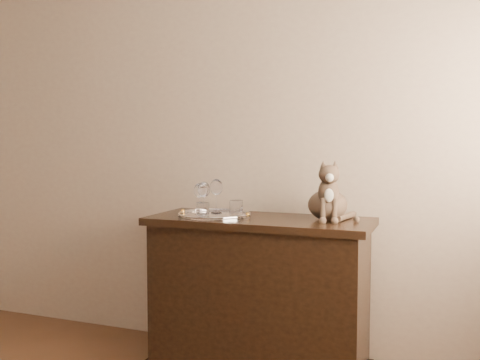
{
  "coord_description": "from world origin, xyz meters",
  "views": [
    {
      "loc": [
        1.54,
        -0.76,
        1.25
      ],
      "look_at": [
        0.48,
        1.95,
        1.05
      ],
      "focal_mm": 40.0,
      "sensor_mm": 36.0,
      "label": 1
    }
  ],
  "objects": [
    {
      "name": "wall_back",
      "position": [
        0.0,
        2.25,
        1.35
      ],
      "size": [
        4.0,
        0.1,
        2.7
      ],
      "primitive_type": "cube",
      "color": "tan",
      "rests_on": "ground"
    },
    {
      "name": "sideboard",
      "position": [
        0.6,
        1.94,
        0.42
      ],
      "size": [
        1.2,
        0.5,
        0.85
      ],
      "primitive_type": null,
      "color": "black",
      "rests_on": "ground"
    },
    {
      "name": "tray",
      "position": [
        0.35,
        1.91,
        0.85
      ],
      "size": [
        0.4,
        0.4,
        0.01
      ],
      "primitive_type": "cylinder",
      "color": "silver",
      "rests_on": "sideboard"
    },
    {
      "name": "wine_glass_b",
      "position": [
        0.33,
        1.98,
        0.95
      ],
      "size": [
        0.07,
        0.07,
        0.19
      ],
      "primitive_type": null,
      "color": "white",
      "rests_on": "tray"
    },
    {
      "name": "wine_glass_c",
      "position": [
        0.26,
        1.91,
        0.94
      ],
      "size": [
        0.07,
        0.07,
        0.17
      ],
      "primitive_type": null,
      "color": "white",
      "rests_on": "tray"
    },
    {
      "name": "wine_glass_d",
      "position": [
        0.29,
        1.9,
        0.95
      ],
      "size": [
        0.07,
        0.07,
        0.18
      ],
      "primitive_type": null,
      "color": "white",
      "rests_on": "tray"
    },
    {
      "name": "tumbler_b",
      "position": [
        0.33,
        1.78,
        0.9
      ],
      "size": [
        0.07,
        0.07,
        0.08
      ],
      "primitive_type": "cylinder",
      "color": "white",
      "rests_on": "tray"
    },
    {
      "name": "tumbler_c",
      "position": [
        0.47,
        1.94,
        0.9
      ],
      "size": [
        0.07,
        0.07,
        0.08
      ],
      "primitive_type": "cylinder",
      "color": "white",
      "rests_on": "tray"
    },
    {
      "name": "cat",
      "position": [
        0.96,
        2.0,
        1.01
      ],
      "size": [
        0.38,
        0.36,
        0.32
      ],
      "primitive_type": null,
      "rotation": [
        0.0,
        0.0,
        0.25
      ],
      "color": "#4F3F2F",
      "rests_on": "sideboard"
    }
  ]
}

